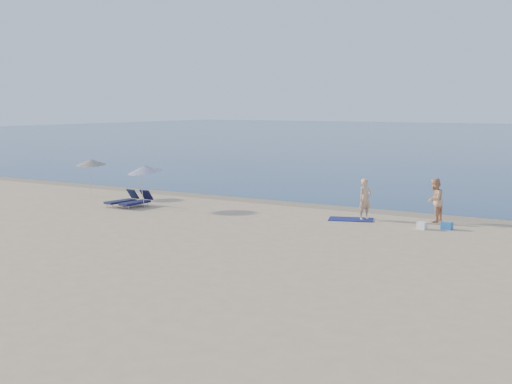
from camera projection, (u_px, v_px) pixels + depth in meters
The scene contains 10 objects.
wet_sand_strip at pixel (319, 206), 32.50m from camera, with size 240.00×1.60×0.00m, color #847254.
person_left at pixel (365, 199), 28.54m from camera, with size 0.67×0.44×1.84m, color tan.
person_right at pixel (435, 200), 28.00m from camera, with size 0.93×0.73×1.92m, color tan.
beach_towel at pixel (351, 219), 28.66m from camera, with size 1.96×1.09×0.03m, color #0F174F.
white_bag at pixel (422, 226), 26.42m from camera, with size 0.36×0.30×0.30m, color white.
blue_cooler at pixel (447, 226), 26.39m from camera, with size 0.44×0.31×0.31m, color blue.
umbrella_near at pixel (145, 169), 31.80m from camera, with size 2.28×2.30×2.25m.
umbrella_far at pixel (91, 162), 35.77m from camera, with size 1.91×1.92×2.18m.
lounger_left at pixel (123, 200), 32.56m from camera, with size 0.89×1.90×0.81m.
lounger_right at pixel (137, 201), 32.12m from camera, with size 0.74×1.90×0.82m.
Camera 1 is at (13.66, -9.84, 5.08)m, focal length 45.00 mm.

